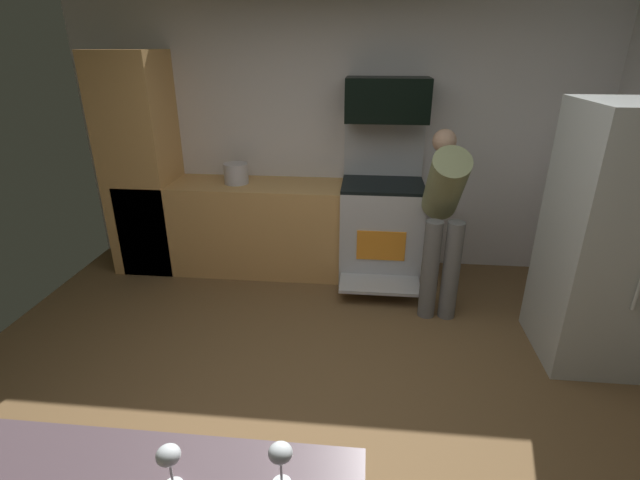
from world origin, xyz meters
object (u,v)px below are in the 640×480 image
object	(u,v)px
wine_glass_mid	(280,455)
stock_pot	(236,173)
microwave	(387,100)
refrigerator	(622,240)
wine_glass_near	(169,458)
person_cook	(444,210)
oven_range	(381,227)

from	to	relation	value
wine_glass_mid	stock_pot	size ratio (longest dim) A/B	0.67
microwave	wine_glass_mid	distance (m)	3.41
refrigerator	wine_glass_mid	distance (m)	2.88
wine_glass_near	stock_pot	bearing A→B (deg)	102.05
microwave	refrigerator	xyz separation A→B (m)	(1.59, -1.22, -0.77)
person_cook	wine_glass_near	xyz separation A→B (m)	(-1.18, -2.69, 0.12)
microwave	wine_glass_near	xyz separation A→B (m)	(-0.70, -3.36, -0.67)
wine_glass_mid	person_cook	bearing A→B (deg)	72.06
wine_glass_near	stock_pot	size ratio (longest dim) A/B	0.67
wine_glass_near	person_cook	bearing A→B (deg)	66.27
person_cook	stock_pot	xyz separation A→B (m)	(-1.88, 0.59, 0.10)
microwave	stock_pot	size ratio (longest dim) A/B	3.17
person_cook	microwave	bearing A→B (deg)	125.60
oven_range	wine_glass_mid	world-z (taller)	oven_range
wine_glass_near	wine_glass_mid	distance (m)	0.33
refrigerator	wine_glass_mid	xyz separation A→B (m)	(-1.97, -2.10, 0.11)
microwave	refrigerator	size ratio (longest dim) A/B	0.41
person_cook	wine_glass_near	distance (m)	2.94
microwave	refrigerator	world-z (taller)	microwave
refrigerator	stock_pot	size ratio (longest dim) A/B	7.82
person_cook	wine_glass_near	world-z (taller)	person_cook
wine_glass_mid	stock_pot	xyz separation A→B (m)	(-1.03, 3.24, -0.02)
refrigerator	wine_glass_near	bearing A→B (deg)	-136.99
wine_glass_mid	stock_pot	world-z (taller)	stock_pot
wine_glass_near	stock_pot	world-z (taller)	stock_pot
microwave	wine_glass_mid	bearing A→B (deg)	-96.51
oven_range	wine_glass_near	size ratio (longest dim) A/B	9.56
oven_range	stock_pot	distance (m)	1.49
microwave	stock_pot	bearing A→B (deg)	-176.74
stock_pot	refrigerator	bearing A→B (deg)	-20.91
oven_range	wine_glass_near	distance (m)	3.38
stock_pot	person_cook	bearing A→B (deg)	-17.38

